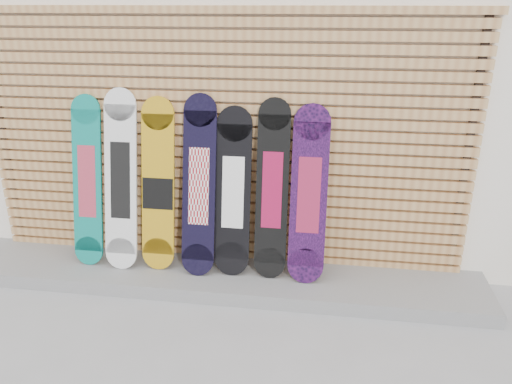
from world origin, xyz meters
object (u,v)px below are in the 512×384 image
snowboard_1 (121,180)px  snowboard_3 (199,186)px  snowboard_2 (158,186)px  snowboard_4 (233,192)px  snowboard_6 (309,195)px  snowboard_0 (87,181)px  snowboard_5 (272,190)px

snowboard_1 → snowboard_3: 0.69m
snowboard_1 → snowboard_2: size_ratio=1.04×
snowboard_2 → snowboard_1: bearing=-176.8°
snowboard_4 → snowboard_6: (0.63, -0.02, 0.02)m
snowboard_3 → snowboard_6: (0.92, 0.01, -0.03)m
snowboard_0 → snowboard_5: size_ratio=0.99×
snowboard_0 → snowboard_1: size_ratio=0.96×
snowboard_0 → snowboard_5: (1.62, 0.00, 0.01)m
snowboard_0 → snowboard_1: bearing=-2.7°
snowboard_1 → snowboard_2: bearing=3.2°
snowboard_3 → snowboard_2: bearing=176.0°
snowboard_2 → snowboard_4: 0.65m
snowboard_2 → snowboard_3: 0.37m
snowboard_4 → snowboard_0: bearing=-179.9°
snowboard_0 → snowboard_3: size_ratio=0.98×
snowboard_1 → snowboard_6: size_ratio=1.06×
snowboard_0 → snowboard_3: 1.01m
snowboard_5 → snowboard_6: size_ratio=1.03×
snowboard_4 → snowboard_6: bearing=-1.6°
snowboard_0 → snowboard_6: size_ratio=1.02×
snowboard_2 → snowboard_6: bearing=-0.9°
snowboard_3 → snowboard_6: size_ratio=1.04×
snowboard_2 → snowboard_4: snowboard_2 is taller
snowboard_2 → snowboard_5: bearing=-0.0°
snowboard_1 → snowboard_5: bearing=0.8°
snowboard_2 → snowboard_6: snowboard_2 is taller
snowboard_3 → snowboard_5: 0.62m
snowboard_0 → snowboard_5: snowboard_5 is taller
snowboard_2 → snowboard_3: bearing=-4.0°
snowboard_0 → snowboard_3: snowboard_3 is taller
snowboard_0 → snowboard_2: 0.64m
snowboard_1 → snowboard_4: snowboard_1 is taller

